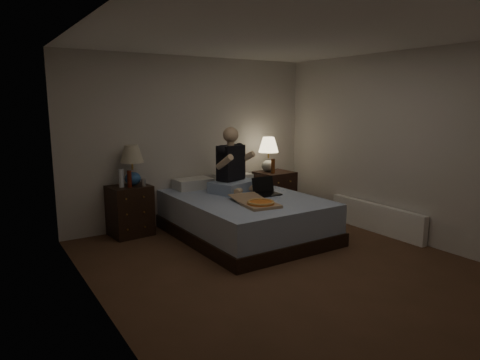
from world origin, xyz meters
TOP-DOWN VIEW (x-y plane):
  - floor at (0.00, 0.00)m, footprint 4.00×4.50m
  - ceiling at (0.00, 0.00)m, footprint 4.00×4.50m
  - wall_back at (0.00, 2.25)m, footprint 4.00×0.00m
  - wall_left at (-2.00, 0.00)m, footprint 0.00×4.50m
  - wall_right at (2.00, 0.00)m, footprint 0.00×4.50m
  - bed at (0.24, 1.18)m, footprint 1.69×2.24m
  - nightstand_left at (-1.09, 2.05)m, footprint 0.58×0.53m
  - nightstand_right at (1.25, 1.82)m, footprint 0.58×0.53m
  - lamp_left at (-1.02, 2.05)m, footprint 0.37×0.37m
  - lamp_right at (1.17, 1.89)m, footprint 0.37×0.37m
  - water_bottle at (-1.19, 2.01)m, footprint 0.07×0.07m
  - soda_can at (-0.92, 1.92)m, footprint 0.07×0.07m
  - beer_bottle_left at (-1.10, 1.95)m, footprint 0.06×0.06m
  - beer_bottle_right at (1.14, 1.72)m, footprint 0.06×0.06m
  - person at (0.29, 1.53)m, footprint 0.80×0.71m
  - laptop at (0.57, 1.08)m, footprint 0.35×0.29m
  - pizza_box at (0.11, 0.59)m, footprint 0.49×0.80m
  - radiator at (1.93, 0.31)m, footprint 0.10×1.60m

SIDE VIEW (x-z plane):
  - floor at x=0.00m, z-range 0.00..0.00m
  - radiator at x=1.93m, z-range 0.00..0.40m
  - bed at x=0.24m, z-range 0.00..0.55m
  - nightstand_left at x=-1.09m, z-range 0.00..0.70m
  - nightstand_right at x=1.25m, z-range 0.00..0.72m
  - pizza_box at x=0.11m, z-range 0.55..0.63m
  - laptop at x=0.57m, z-range 0.55..0.79m
  - soda_can at x=-0.92m, z-range 0.70..0.80m
  - beer_bottle_left at x=-1.10m, z-range 0.70..0.93m
  - water_bottle at x=-1.19m, z-range 0.70..0.95m
  - beer_bottle_right at x=1.14m, z-range 0.72..0.95m
  - lamp_left at x=-1.02m, z-range 0.70..1.26m
  - lamp_right at x=1.17m, z-range 0.72..1.28m
  - person at x=0.29m, z-range 0.55..1.48m
  - wall_back at x=0.00m, z-range 0.00..2.50m
  - wall_left at x=-2.00m, z-range 0.00..2.50m
  - wall_right at x=2.00m, z-range 0.00..2.50m
  - ceiling at x=0.00m, z-range 2.50..2.50m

